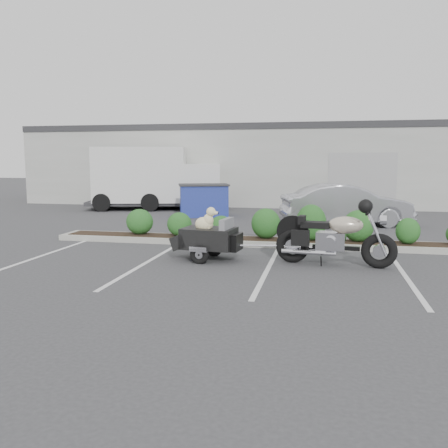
% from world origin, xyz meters
% --- Properties ---
extents(ground, '(90.00, 90.00, 0.00)m').
position_xyz_m(ground, '(0.00, 0.00, 0.00)').
color(ground, '#38383A').
rests_on(ground, ground).
extents(planter_kerb, '(12.00, 1.00, 0.15)m').
position_xyz_m(planter_kerb, '(1.00, 2.20, 0.07)').
color(planter_kerb, '#9E9E93').
rests_on(planter_kerb, ground).
extents(building, '(26.00, 10.00, 4.00)m').
position_xyz_m(building, '(0.00, 17.00, 2.00)').
color(building, '#9EA099').
rests_on(building, ground).
extents(motorcycle, '(2.57, 0.94, 1.48)m').
position_xyz_m(motorcycle, '(2.55, -0.02, 0.59)').
color(motorcycle, black).
rests_on(motorcycle, ground).
extents(pet_trailer, '(2.07, 1.17, 1.22)m').
position_xyz_m(pet_trailer, '(-0.24, 0.01, 0.52)').
color(pet_trailer, black).
rests_on(pet_trailer, ground).
extents(sedan, '(4.63, 2.61, 1.44)m').
position_xyz_m(sedan, '(3.08, 6.50, 0.72)').
color(sedan, '#ABACB3').
rests_on(sedan, ground).
extents(dumpster, '(2.31, 1.92, 1.30)m').
position_xyz_m(dumpster, '(-2.43, 8.27, 0.66)').
color(dumpster, navy).
rests_on(dumpster, ground).
extents(delivery_truck, '(6.50, 3.41, 2.84)m').
position_xyz_m(delivery_truck, '(-5.30, 10.53, 1.36)').
color(delivery_truck, silver).
rests_on(delivery_truck, ground).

